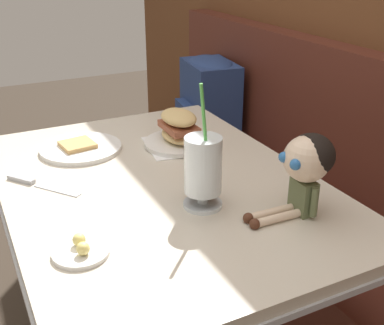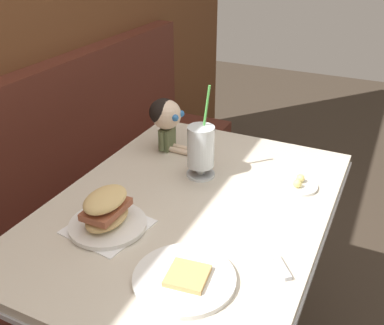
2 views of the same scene
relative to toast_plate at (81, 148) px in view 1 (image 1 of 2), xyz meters
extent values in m
cube|color=#512319|center=(0.30, 0.72, -0.52)|extent=(2.60, 0.48, 0.45)
cube|color=#512319|center=(0.30, 0.91, -0.02)|extent=(2.60, 0.10, 0.55)
cube|color=beige|center=(0.30, 0.13, -0.02)|extent=(1.10, 0.80, 0.03)
cube|color=#B7BABF|center=(0.30, 0.13, -0.05)|extent=(1.11, 0.81, 0.02)
cylinder|color=#A5A8AD|center=(0.30, 0.13, -0.38)|extent=(0.14, 0.14, 0.65)
cylinder|color=white|center=(0.00, 0.00, 0.00)|extent=(0.25, 0.25, 0.01)
cube|color=tan|center=(0.00, -0.01, 0.01)|extent=(0.11, 0.11, 0.01)
cylinder|color=silver|center=(0.48, 0.18, 0.00)|extent=(0.10, 0.10, 0.01)
cylinder|color=silver|center=(0.48, 0.18, 0.02)|extent=(0.03, 0.03, 0.03)
cylinder|color=silver|center=(0.48, 0.18, 0.10)|extent=(0.09, 0.09, 0.14)
cylinder|color=#E0DB6B|center=(0.48, 0.18, 0.09)|extent=(0.08, 0.08, 0.12)
cylinder|color=#51B74C|center=(0.50, 0.17, 0.20)|extent=(0.02, 0.03, 0.22)
cube|color=white|center=(0.10, 0.29, -0.01)|extent=(0.23, 0.23, 0.00)
cylinder|color=white|center=(0.10, 0.29, 0.00)|extent=(0.22, 0.22, 0.01)
ellipsoid|color=tan|center=(0.10, 0.29, 0.03)|extent=(0.15, 0.10, 0.04)
cube|color=#995138|center=(0.10, 0.29, 0.05)|extent=(0.14, 0.09, 0.02)
ellipsoid|color=tan|center=(0.10, 0.29, 0.09)|extent=(0.15, 0.10, 0.04)
cylinder|color=white|center=(0.55, -0.14, 0.00)|extent=(0.12, 0.12, 0.01)
sphere|color=#F4E07A|center=(0.53, -0.14, 0.02)|extent=(0.03, 0.03, 0.03)
sphere|color=#F4E07A|center=(0.56, -0.14, 0.02)|extent=(0.03, 0.03, 0.03)
cube|color=silver|center=(0.24, -0.13, -0.01)|extent=(0.12, 0.10, 0.00)
cube|color=#B2B5BA|center=(0.14, -0.20, 0.00)|extent=(0.08, 0.07, 0.01)
cube|color=#5B6642|center=(0.61, 0.38, 0.03)|extent=(0.07, 0.04, 0.08)
sphere|color=beige|center=(0.61, 0.38, 0.13)|extent=(0.11, 0.11, 0.11)
ellipsoid|color=black|center=(0.61, 0.39, 0.14)|extent=(0.12, 0.11, 0.10)
sphere|color=#2D6BB2|center=(0.59, 0.33, 0.14)|extent=(0.03, 0.03, 0.03)
sphere|color=#2D6BB2|center=(0.63, 0.33, 0.14)|extent=(0.03, 0.03, 0.03)
cylinder|color=beige|center=(0.59, 0.30, 0.00)|extent=(0.02, 0.12, 0.02)
cylinder|color=beige|center=(0.62, 0.30, 0.00)|extent=(0.02, 0.12, 0.02)
sphere|color=#4C2819|center=(0.59, 0.24, 0.00)|extent=(0.03, 0.03, 0.03)
sphere|color=#4C2819|center=(0.62, 0.24, 0.00)|extent=(0.03, 0.03, 0.03)
cylinder|color=#5B6642|center=(0.57, 0.38, 0.04)|extent=(0.02, 0.02, 0.07)
cylinder|color=#5B6642|center=(0.65, 0.37, 0.04)|extent=(0.02, 0.02, 0.07)
cube|color=navy|center=(-0.53, 0.74, -0.11)|extent=(0.32, 0.24, 0.38)
cube|color=navy|center=(-0.53, 0.62, -0.18)|extent=(0.21, 0.08, 0.17)
ellipsoid|color=navy|center=(-0.53, 0.74, 0.07)|extent=(0.31, 0.23, 0.07)
camera|label=1|loc=(1.41, -0.32, 0.59)|focal=46.05mm
camera|label=2|loc=(-0.73, -0.37, 0.75)|focal=41.90mm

